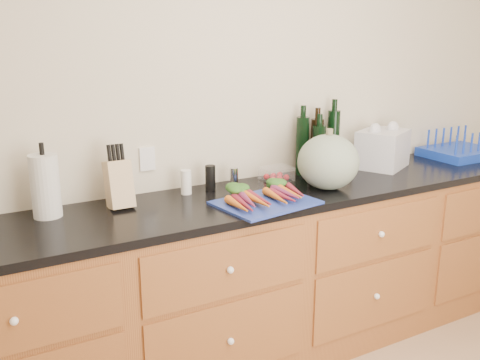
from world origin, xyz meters
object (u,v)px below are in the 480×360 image
squash (328,162)px  dish_rack (460,150)px  cutting_board (266,203)px  carrots (261,194)px  paper_towel (45,186)px  tomato_box (276,174)px  knife_block (119,184)px

squash → dish_rack: squash is taller
cutting_board → carrots: size_ratio=1.12×
squash → paper_towel: (-1.38, 0.26, -0.00)m
cutting_board → paper_towel: (-0.96, 0.32, 0.14)m
cutting_board → paper_towel: bearing=161.5°
tomato_box → dish_rack: bearing=-3.7°
carrots → dish_rack: 1.68m
knife_block → tomato_box: 0.91m
carrots → tomato_box: 0.40m
knife_block → tomato_box: (0.90, 0.03, -0.07)m
cutting_board → dish_rack: dish_rack is taller
dish_rack → cutting_board: bearing=-171.8°
carrots → cutting_board: bearing=-90.0°
cutting_board → knife_block: bearing=154.5°
carrots → paper_towel: (-0.96, 0.27, 0.11)m
dish_rack → paper_towel: bearing=178.3°
tomato_box → dish_rack: 1.40m
dish_rack → tomato_box: bearing=176.3°
cutting_board → squash: (0.42, 0.06, 0.14)m
squash → tomato_box: 0.32m
carrots → dish_rack: (1.67, 0.19, 0.01)m
carrots → knife_block: 0.68m
cutting_board → dish_rack: 1.69m
cutting_board → squash: 0.45m
cutting_board → tomato_box: 0.43m
cutting_board → knife_block: size_ratio=2.05×
squash → dish_rack: bearing=8.0°
cutting_board → carrots: 0.06m
tomato_box → dish_rack: size_ratio=0.37×
paper_towel → tomato_box: paper_towel is taller
cutting_board → tomato_box: (0.27, 0.33, 0.03)m
tomato_box → paper_towel: bearing=-179.5°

